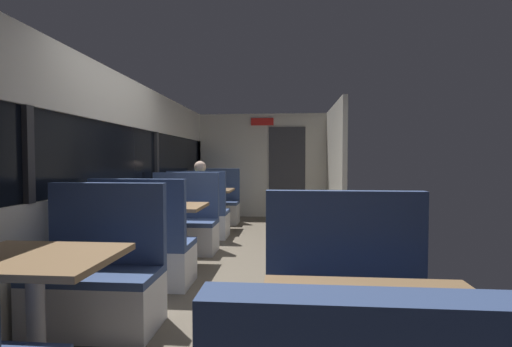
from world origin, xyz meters
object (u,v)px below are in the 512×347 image
Objects in this scene: dining_table_mid_window at (166,213)px; bench_front_aisle_facing_entry at (349,330)px; bench_mid_window_facing_entry at (183,228)px; bench_far_window_facing_entry at (215,207)px; dining_table_near_window at (35,272)px; dining_table_far_window at (208,195)px; bench_mid_window_facing_end at (144,254)px; dining_table_front_aisle at (380,334)px; bench_near_window_facing_entry at (98,285)px; seated_passenger at (200,204)px; bench_far_window_facing_end at (199,218)px.

dining_table_mid_window is 0.82× the size of bench_front_aisle_facing_entry.
bench_mid_window_facing_entry is 1.00× the size of bench_far_window_facing_entry.
dining_table_near_window is 4.67m from dining_table_far_window.
bench_mid_window_facing_end is at bearing -90.00° from dining_table_mid_window.
dining_table_front_aisle is (1.79, -0.60, 0.00)m from dining_table_near_window.
bench_near_window_facing_entry and bench_mid_window_facing_entry have the same top height.
dining_table_far_window is (0.00, 1.63, 0.31)m from bench_mid_window_facing_entry.
bench_mid_window_facing_entry is at bearing 90.00° from dining_table_mid_window.
dining_table_near_window is at bearing -90.00° from bench_far_window_facing_entry.
dining_table_far_window is at bearing 90.00° from bench_mid_window_facing_end.
bench_near_window_facing_entry is 1.00× the size of bench_mid_window_facing_entry.
bench_near_window_facing_entry is (0.00, 0.70, -0.31)m from dining_table_near_window.
bench_far_window_facing_entry is at bearing 90.00° from bench_mid_window_facing_end.
dining_table_mid_window is (0.00, 1.63, 0.31)m from bench_near_window_facing_entry.
bench_front_aisle_facing_entry is at bearing 3.18° from dining_table_near_window.
bench_mid_window_facing_entry is at bearing -90.00° from bench_far_window_facing_entry.
bench_near_window_facing_entry is 1.00× the size of bench_far_window_facing_entry.
dining_table_front_aisle is at bearing -73.30° from bench_far_window_facing_entry.
dining_table_mid_window and dining_table_front_aisle have the same top height.
bench_near_window_facing_entry is at bearing -90.00° from bench_mid_window_facing_end.
bench_front_aisle_facing_entry is 0.87× the size of seated_passenger.
bench_near_window_facing_entry is at bearing -90.00° from dining_table_mid_window.
dining_table_near_window is 4.04m from seated_passenger.
dining_table_front_aisle is at bearing -90.00° from bench_front_aisle_facing_entry.
dining_table_front_aisle is at bearing -18.53° from dining_table_near_window.
bench_mid_window_facing_end reaches higher than dining_table_near_window.
seated_passenger is at bearing 90.00° from bench_mid_window_facing_end.
bench_front_aisle_facing_entry is at bearing -65.17° from bench_far_window_facing_end.
dining_table_far_window is (0.00, 3.97, 0.31)m from bench_near_window_facing_entry.
dining_table_front_aisle is at bearing -58.61° from dining_table_mid_window.
seated_passenger is (0.00, 4.04, -0.10)m from dining_table_near_window.
dining_table_far_window is (0.00, 3.03, 0.31)m from bench_mid_window_facing_end.
seated_passenger reaches higher than bench_far_window_facing_end.
dining_table_far_window is at bearing 111.40° from bench_front_aisle_facing_entry.
dining_table_mid_window is at bearing 90.00° from dining_table_near_window.
dining_table_front_aisle is (1.79, -2.93, 0.00)m from dining_table_mid_window.
dining_table_far_window is 0.82× the size of bench_front_aisle_facing_entry.
bench_far_window_facing_entry is (0.00, 1.40, 0.00)m from bench_far_window_facing_end.
bench_front_aisle_facing_entry is (1.79, -4.57, -0.31)m from dining_table_far_window.
bench_front_aisle_facing_entry reaches higher than dining_table_far_window.
bench_near_window_facing_entry is at bearing -90.00° from bench_far_window_facing_end.
seated_passenger reaches higher than dining_table_near_window.
bench_far_window_facing_end is 1.22× the size of dining_table_front_aisle.
dining_table_near_window is at bearing -90.00° from dining_table_far_window.
bench_front_aisle_facing_entry is (1.79, -1.53, 0.00)m from bench_mid_window_facing_end.
bench_mid_window_facing_entry is 1.03m from seated_passenger.
seated_passenger is (0.00, 2.41, 0.21)m from bench_mid_window_facing_end.
bench_far_window_facing_entry is at bearing 90.00° from seated_passenger.
bench_mid_window_facing_end and bench_far_window_facing_end have the same top height.
dining_table_mid_window is at bearing -90.00° from dining_table_far_window.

